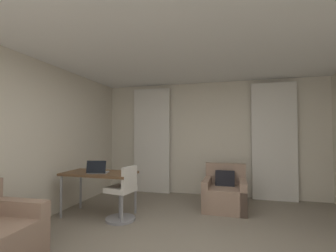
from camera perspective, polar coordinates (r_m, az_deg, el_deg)
The scene contains 9 objects.
wall_window at distance 5.57m, azimuth 9.96°, elevation -2.96°, with size 5.12×0.06×2.60m.
wall_left at distance 3.93m, azimuth -35.20°, elevation -3.10°, with size 0.06×6.12×2.60m.
ceiling at distance 2.84m, azimuth 3.95°, elevation 23.59°, with size 5.12×6.12×0.06m, color white.
curtain_left_panel at distance 5.73m, azimuth -4.00°, elevation -3.45°, with size 0.90×0.06×2.50m.
curtain_right_panel at distance 5.50m, azimuth 24.30°, elevation -3.36°, with size 0.90×0.06×2.50m.
armchair at distance 4.72m, azimuth 13.61°, elevation -15.68°, with size 0.79×0.81×0.81m.
desk at distance 4.31m, azimuth -16.26°, elevation -11.57°, with size 1.21×0.63×0.74m.
desk_chair at distance 4.06m, azimuth -10.93°, elevation -16.33°, with size 0.48×0.48×0.88m.
laptop at distance 4.18m, azimuth -16.67°, elevation -10.30°, with size 0.37×0.31×0.22m.
Camera 1 is at (0.49, -2.52, 1.41)m, focal length 25.17 mm.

